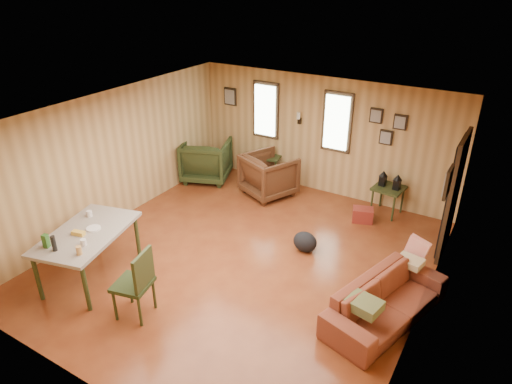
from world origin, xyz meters
TOP-DOWN VIEW (x-y plane):
  - room at (0.17, 0.27)m, footprint 5.54×6.04m
  - sofa at (2.37, -0.19)m, footprint 1.09×2.03m
  - recliner_brown at (-0.81, 2.27)m, footprint 1.21×1.18m
  - recliner_green at (-2.36, 2.21)m, footprint 1.23×1.20m
  - end_table at (-1.18, 2.88)m, footprint 0.67×0.63m
  - side_table at (1.53, 2.71)m, footprint 0.59×0.59m
  - cooler at (1.24, 2.19)m, footprint 0.44×0.37m
  - backpack at (0.75, 0.73)m, footprint 0.43×0.33m
  - sofa_pillows at (2.34, 0.05)m, footprint 0.70×1.80m
  - dining_table at (-1.72, -1.58)m, footprint 1.29×1.74m
  - dining_chair at (-0.48, -1.83)m, footprint 0.55×0.55m

SIDE VIEW (x-z plane):
  - cooler at x=1.24m, z-range 0.00..0.26m
  - backpack at x=0.75m, z-range 0.00..0.35m
  - sofa at x=2.37m, z-range 0.00..0.76m
  - end_table at x=-1.18m, z-range 0.04..0.78m
  - recliner_brown at x=-0.81m, z-range 0.00..0.96m
  - recliner_green at x=-2.36m, z-range 0.00..1.00m
  - sofa_pillows at x=2.34m, z-range 0.32..0.69m
  - dining_chair at x=-0.48m, z-range 0.06..1.09m
  - side_table at x=1.53m, z-range 0.15..1.01m
  - dining_table at x=-1.72m, z-range 0.21..1.24m
  - room at x=0.17m, z-range -0.02..2.43m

